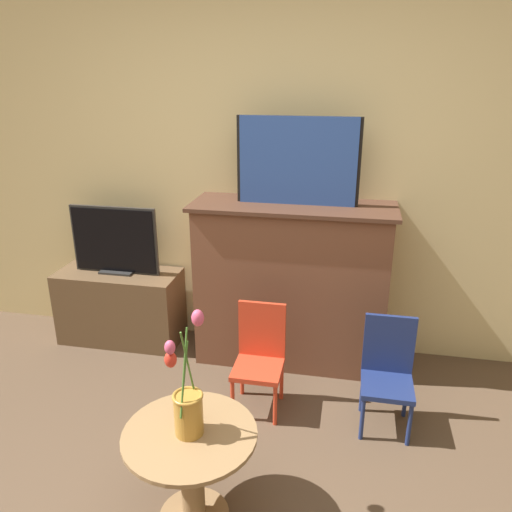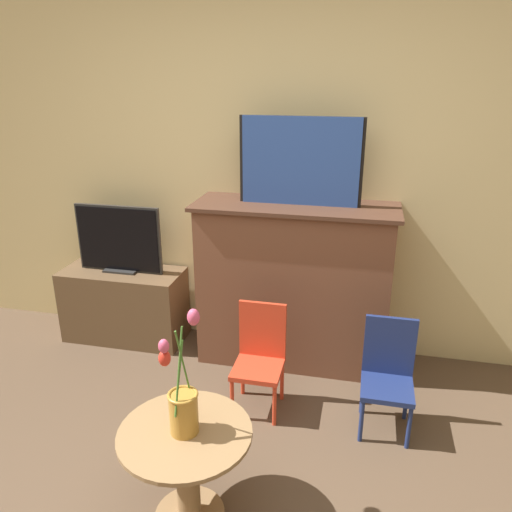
{
  "view_description": "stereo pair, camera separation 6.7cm",
  "coord_description": "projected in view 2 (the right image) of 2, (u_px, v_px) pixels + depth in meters",
  "views": [
    {
      "loc": [
        0.54,
        -1.21,
        1.92
      ],
      "look_at": [
        0.05,
        1.26,
        0.98
      ],
      "focal_mm": 35.0,
      "sensor_mm": 36.0,
      "label": 1
    },
    {
      "loc": [
        0.61,
        -1.19,
        1.92
      ],
      "look_at": [
        0.05,
        1.26,
        0.98
      ],
      "focal_mm": 35.0,
      "sensor_mm": 36.0,
      "label": 2
    }
  ],
  "objects": [
    {
      "name": "tv_stand",
      "position": [
        125.0,
        304.0,
        3.74
      ],
      "size": [
        0.89,
        0.38,
        0.54
      ],
      "color": "brown",
      "rests_on": "ground"
    },
    {
      "name": "tv_monitor",
      "position": [
        119.0,
        240.0,
        3.57
      ],
      "size": [
        0.64,
        0.12,
        0.49
      ],
      "color": "#2D2D2D",
      "rests_on": "tv_stand"
    },
    {
      "name": "wall_back",
      "position": [
        277.0,
        160.0,
        3.36
      ],
      "size": [
        8.0,
        0.06,
        2.7
      ],
      "color": "beige",
      "rests_on": "ground"
    },
    {
      "name": "chair_red",
      "position": [
        260.0,
        354.0,
        2.95
      ],
      "size": [
        0.28,
        0.28,
        0.65
      ],
      "color": "red",
      "rests_on": "ground"
    },
    {
      "name": "side_table",
      "position": [
        187.0,
        462.0,
        2.18
      ],
      "size": [
        0.58,
        0.58,
        0.48
      ],
      "color": "#99754C",
      "rests_on": "ground"
    },
    {
      "name": "vase_tulips",
      "position": [
        183.0,
        402.0,
        2.07
      ],
      "size": [
        0.13,
        0.28,
        0.52
      ],
      "color": "#B78433",
      "rests_on": "side_table"
    },
    {
      "name": "chair_blue",
      "position": [
        388.0,
        371.0,
        2.77
      ],
      "size": [
        0.28,
        0.28,
        0.65
      ],
      "color": "navy",
      "rests_on": "ground"
    },
    {
      "name": "fireplace_mantel",
      "position": [
        294.0,
        283.0,
        3.37
      ],
      "size": [
        1.31,
        0.48,
        1.12
      ],
      "color": "brown",
      "rests_on": "ground"
    },
    {
      "name": "painting",
      "position": [
        300.0,
        161.0,
        3.08
      ],
      "size": [
        0.77,
        0.03,
        0.54
      ],
      "color": "black",
      "rests_on": "fireplace_mantel"
    }
  ]
}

